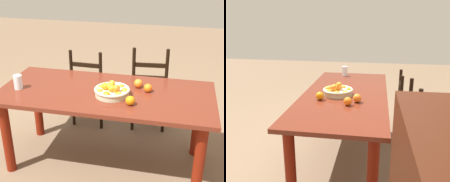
% 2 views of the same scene
% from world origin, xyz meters
% --- Properties ---
extents(ground_plane, '(12.00, 12.00, 0.00)m').
position_xyz_m(ground_plane, '(0.00, 0.00, 0.00)').
color(ground_plane, '#796048').
extents(dining_table, '(1.90, 0.87, 0.76)m').
position_xyz_m(dining_table, '(0.00, 0.00, 0.63)').
color(dining_table, maroon).
rests_on(dining_table, ground).
extents(chair_near_window, '(0.41, 0.41, 0.91)m').
position_xyz_m(chair_near_window, '(-0.37, 0.73, 0.44)').
color(chair_near_window, black).
rests_on(chair_near_window, ground).
extents(chair_by_cabinet, '(0.43, 0.43, 0.97)m').
position_xyz_m(chair_by_cabinet, '(0.31, 0.79, 0.44)').
color(chair_by_cabinet, black).
rests_on(chair_by_cabinet, ground).
extents(fruit_bowl, '(0.31, 0.31, 0.13)m').
position_xyz_m(fruit_bowl, '(0.07, -0.07, 0.80)').
color(fruit_bowl, beige).
rests_on(fruit_bowl, dining_table).
extents(orange_loose_0, '(0.08, 0.08, 0.08)m').
position_xyz_m(orange_loose_0, '(0.26, -0.21, 0.79)').
color(orange_loose_0, orange).
rests_on(orange_loose_0, dining_table).
extents(orange_loose_1, '(0.08, 0.08, 0.08)m').
position_xyz_m(orange_loose_1, '(0.37, 0.07, 0.79)').
color(orange_loose_1, orange).
rests_on(orange_loose_1, dining_table).
extents(orange_loose_2, '(0.08, 0.08, 0.08)m').
position_xyz_m(orange_loose_2, '(0.27, 0.15, 0.80)').
color(orange_loose_2, orange).
rests_on(orange_loose_2, dining_table).
extents(drinking_glass, '(0.08, 0.08, 0.13)m').
position_xyz_m(drinking_glass, '(-0.78, -0.12, 0.82)').
color(drinking_glass, silver).
rests_on(drinking_glass, dining_table).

